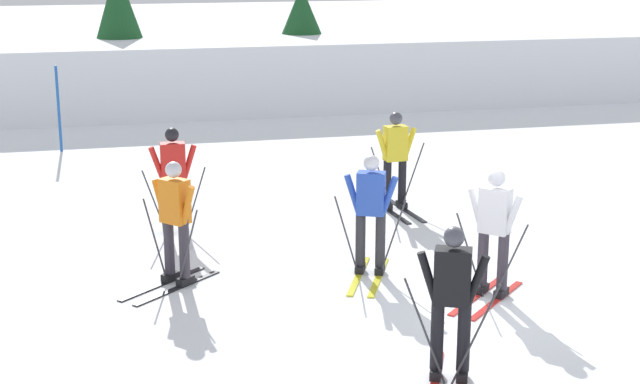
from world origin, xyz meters
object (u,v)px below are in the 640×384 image
at_px(skier_black, 452,295).
at_px(skier_yellow, 395,158).
at_px(trail_marker_pole, 59,109).
at_px(skier_red, 173,175).
at_px(conifer_far_centre, 302,31).
at_px(conifer_far_left, 119,22).
at_px(skier_white, 494,229).
at_px(skier_blue, 371,211).
at_px(skier_orange, 175,219).

bearing_deg(skier_black, skier_yellow, 77.44).
xyz_separation_m(skier_black, trail_marker_pole, (-4.31, 12.61, -0.01)).
distance_m(skier_black, trail_marker_pole, 13.32).
relative_size(skier_red, conifer_far_centre, 0.53).
xyz_separation_m(skier_black, conifer_far_left, (-2.76, 18.60, 1.36)).
relative_size(skier_white, trail_marker_pole, 0.90).
distance_m(skier_white, skier_blue, 1.77).
distance_m(skier_black, conifer_far_left, 18.86).
xyz_separation_m(trail_marker_pole, conifer_far_centre, (6.75, 6.00, 1.01)).
bearing_deg(conifer_far_left, skier_blue, -79.38).
distance_m(skier_red, conifer_far_left, 12.71).
bearing_deg(skier_yellow, skier_white, -90.34).
height_order(skier_white, skier_red, same).
distance_m(skier_black, conifer_far_centre, 18.79).
xyz_separation_m(skier_black, skier_orange, (-2.57, 3.60, -0.04)).
xyz_separation_m(skier_yellow, skier_red, (-3.83, -0.49, 0.04)).
bearing_deg(skier_yellow, skier_orange, -144.51).
xyz_separation_m(skier_black, skier_yellow, (1.44, 6.46, -0.04)).
height_order(skier_black, skier_orange, same).
xyz_separation_m(conifer_far_left, conifer_far_centre, (5.19, -0.00, -0.36)).
bearing_deg(trail_marker_pole, skier_white, -61.19).
bearing_deg(conifer_far_centre, conifer_far_left, 179.96).
height_order(skier_blue, trail_marker_pole, trail_marker_pole).
relative_size(skier_white, skier_yellow, 1.00).
bearing_deg(trail_marker_pole, skier_black, -71.11).
xyz_separation_m(skier_orange, conifer_far_centre, (5.00, 15.00, 1.04)).
relative_size(skier_black, trail_marker_pole, 0.90).
xyz_separation_m(skier_red, skier_blue, (2.49, -2.60, -0.04)).
relative_size(skier_orange, skier_yellow, 1.00).
bearing_deg(skier_red, skier_white, -44.88).
bearing_deg(skier_black, skier_white, 57.13).
relative_size(skier_red, trail_marker_pole, 0.90).
bearing_deg(skier_red, skier_black, -68.22).
xyz_separation_m(skier_orange, trail_marker_pole, (-1.74, 9.00, 0.03)).
distance_m(skier_yellow, skier_blue, 3.37).
bearing_deg(skier_orange, conifer_far_centre, 71.55).
height_order(skier_orange, conifer_far_left, conifer_far_left).
relative_size(skier_white, conifer_far_left, 0.44).
bearing_deg(conifer_far_centre, skier_red, -110.89).
bearing_deg(skier_white, skier_blue, 137.99).
bearing_deg(conifer_far_centre, skier_black, -97.44).
height_order(skier_white, trail_marker_pole, trail_marker_pole).
bearing_deg(skier_red, skier_yellow, 7.25).
bearing_deg(skier_blue, skier_orange, 175.12).
bearing_deg(skier_orange, skier_red, 85.58).
relative_size(skier_black, skier_orange, 1.00).
bearing_deg(conifer_far_left, trail_marker_pole, -104.55).
xyz_separation_m(skier_yellow, trail_marker_pole, (-5.75, 6.14, 0.03)).
height_order(skier_white, skier_black, same).
bearing_deg(skier_white, skier_orange, 160.47).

